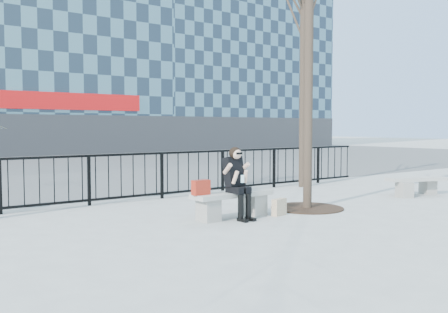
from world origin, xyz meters
TOP-DOWN VIEW (x-y plane):
  - ground at (0.00, 0.00)m, footprint 120.00×120.00m
  - street_surface at (0.00, 15.00)m, footprint 60.00×23.00m
  - railing at (0.00, 3.00)m, footprint 14.00×0.06m
  - building_right at (20.00, 27.00)m, footprint 16.20×10.20m
  - tree_grate at (1.90, -0.10)m, footprint 1.50×1.50m
  - bench_main at (0.00, 0.00)m, footprint 1.65×0.46m
  - bench_second at (5.51, -0.35)m, footprint 1.53×0.43m
  - seated_woman at (0.00, -0.16)m, footprint 0.50×0.64m
  - handbag at (-0.70, 0.02)m, footprint 0.32×0.15m
  - shopping_bag at (0.88, -0.34)m, footprint 0.36×0.20m

SIDE VIEW (x-z plane):
  - ground at x=0.00m, z-range 0.00..0.00m
  - street_surface at x=0.00m, z-range 0.00..0.01m
  - tree_grate at x=1.90m, z-range 0.00..0.02m
  - shopping_bag at x=0.88m, z-range 0.00..0.32m
  - bench_second at x=5.51m, z-range 0.05..0.51m
  - bench_main at x=0.00m, z-range 0.06..0.55m
  - railing at x=0.00m, z-range 0.00..1.11m
  - handbag at x=-0.70m, z-range 0.49..0.76m
  - seated_woman at x=0.00m, z-range 0.00..1.34m
  - building_right at x=20.00m, z-range 0.00..20.60m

